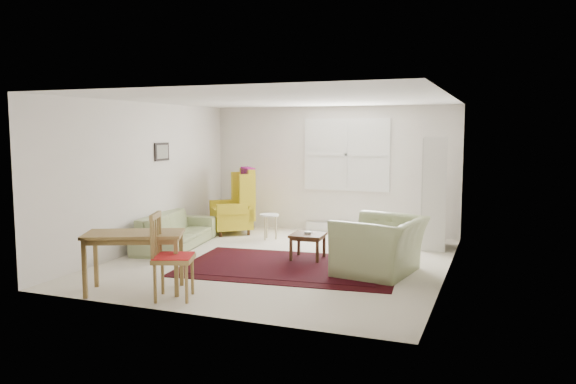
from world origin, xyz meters
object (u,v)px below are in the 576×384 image
(wingback_chair, at_px, (231,201))
(desk, at_px, (135,262))
(cabinet, at_px, (434,193))
(stool, at_px, (269,226))
(coffee_table, at_px, (308,247))
(desk_chair, at_px, (174,256))
(sofa, at_px, (176,224))
(armchair, at_px, (380,240))

(wingback_chair, xyz_separation_m, desk, (0.68, -4.03, -0.27))
(wingback_chair, bearing_deg, cabinet, 51.32)
(stool, height_order, desk, desk)
(coffee_table, height_order, stool, stool)
(coffee_table, height_order, desk_chair, desk_chair)
(desk, bearing_deg, wingback_chair, 99.59)
(sofa, distance_m, wingback_chair, 1.55)
(sofa, height_order, wingback_chair, wingback_chair)
(wingback_chair, bearing_deg, desk, -30.23)
(armchair, xyz_separation_m, wingback_chair, (-3.38, 2.04, 0.17))
(armchair, distance_m, cabinet, 2.22)
(armchair, distance_m, desk, 3.36)
(armchair, distance_m, stool, 3.05)
(armchair, distance_m, desk_chair, 2.94)
(stool, bearing_deg, sofa, -135.21)
(armchair, height_order, desk, armchair)
(cabinet, distance_m, desk_chair, 4.93)
(coffee_table, xyz_separation_m, stool, (-1.22, 1.32, 0.03))
(desk, bearing_deg, desk_chair, -7.34)
(coffee_table, xyz_separation_m, desk_chair, (-0.83, -2.53, 0.32))
(sofa, relative_size, wingback_chair, 1.53)
(sofa, height_order, desk, sofa)
(armchair, relative_size, desk_chair, 1.18)
(armchair, relative_size, wingback_chair, 0.95)
(stool, bearing_deg, cabinet, 6.50)
(cabinet, height_order, desk, cabinet)
(coffee_table, distance_m, desk, 2.86)
(coffee_table, bearing_deg, desk_chair, -108.23)
(stool, distance_m, desk, 3.78)
(wingback_chair, height_order, coffee_table, wingback_chair)
(coffee_table, distance_m, cabinet, 2.51)
(desk_chair, bearing_deg, desk, 62.57)
(desk_chair, bearing_deg, cabinet, -51.60)
(sofa, bearing_deg, desk_chair, -156.72)
(wingback_chair, relative_size, cabinet, 0.68)
(wingback_chair, distance_m, coffee_table, 2.70)
(desk_chair, bearing_deg, sofa, 11.85)
(armchair, relative_size, stool, 2.59)
(armchair, relative_size, coffee_table, 2.44)
(cabinet, bearing_deg, armchair, -109.69)
(coffee_table, relative_size, desk_chair, 0.48)
(cabinet, relative_size, desk_chair, 1.82)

